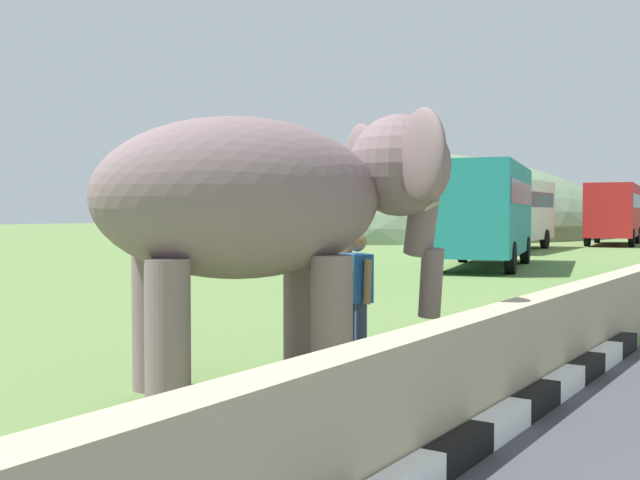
{
  "coord_description": "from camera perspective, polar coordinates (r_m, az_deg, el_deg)",
  "views": [
    {
      "loc": [
        -3.37,
        1.8,
        1.9
      ],
      "look_at": [
        3.46,
        6.34,
        1.6
      ],
      "focal_mm": 43.04,
      "sensor_mm": 36.0,
      "label": 1
    }
  ],
  "objects": [
    {
      "name": "elephant",
      "position": [
        8.18,
        -3.47,
        2.69
      ],
      "size": [
        3.94,
        3.61,
        3.01
      ],
      "color": "slate",
      "rests_on": "ground_plane"
    },
    {
      "name": "cow_near",
      "position": [
        19.01,
        1.29,
        -1.02
      ],
      "size": [
        1.56,
        1.7,
        1.23
      ],
      "color": "#473323",
      "rests_on": "ground_plane"
    },
    {
      "name": "barrier_parapet",
      "position": [
        6.11,
        8.08,
        -11.16
      ],
      "size": [
        28.0,
        0.36,
        1.0
      ],
      "primitive_type": "cube",
      "color": "tan",
      "rests_on": "ground_plane"
    },
    {
      "name": "person_handler",
      "position": [
        9.24,
        2.76,
        -3.96
      ],
      "size": [
        0.41,
        0.6,
        1.66
      ],
      "color": "navy",
      "rests_on": "ground_plane"
    },
    {
      "name": "hill_east",
      "position": [
        66.32,
        5.34,
        0.42
      ],
      "size": [
        46.41,
        37.13,
        13.92
      ],
      "color": "#617858",
      "rests_on": "ground_plane"
    },
    {
      "name": "bus_white",
      "position": [
        39.05,
        13.68,
        2.29
      ],
      "size": [
        10.09,
        3.2,
        3.5
      ],
      "color": "silver",
      "rests_on": "ground_plane"
    },
    {
      "name": "bus_red",
      "position": [
        47.84,
        21.0,
        2.15
      ],
      "size": [
        8.52,
        3.63,
        3.5
      ],
      "color": "#B21E1E",
      "rests_on": "ground_plane"
    },
    {
      "name": "bus_teal",
      "position": [
        26.89,
        12.13,
        2.41
      ],
      "size": [
        8.43,
        4.36,
        3.5
      ],
      "color": "teal",
      "rests_on": "ground_plane"
    }
  ]
}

